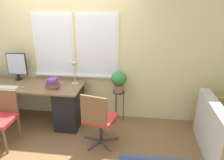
{
  "coord_description": "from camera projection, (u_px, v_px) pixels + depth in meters",
  "views": [
    {
      "loc": [
        1.35,
        -3.09,
        2.17
      ],
      "look_at": [
        0.91,
        0.18,
        0.98
      ],
      "focal_mm": 35.0,
      "sensor_mm": 36.0,
      "label": 1
    }
  ],
  "objects": [
    {
      "name": "ground_plane",
      "position": [
        59.0,
        134.0,
        3.79
      ],
      "size": [
        14.0,
        14.0,
        0.0
      ],
      "primitive_type": "plane",
      "color": "brown"
    },
    {
      "name": "wall_back_with_window",
      "position": [
        69.0,
        48.0,
        4.08
      ],
      "size": [
        9.0,
        0.12,
        2.7
      ],
      "color": "beige",
      "rests_on": "ground_plane"
    },
    {
      "name": "desk",
      "position": [
        28.0,
        102.0,
        4.08
      ],
      "size": [
        2.08,
        0.73,
        0.75
      ],
      "color": "brown",
      "rests_on": "ground_plane"
    },
    {
      "name": "monitor",
      "position": [
        17.0,
        66.0,
        4.12
      ],
      "size": [
        0.38,
        0.14,
        0.52
      ],
      "color": "black",
      "rests_on": "desk"
    },
    {
      "name": "keyboard",
      "position": [
        6.0,
        87.0,
        3.8
      ],
      "size": [
        0.4,
        0.15,
        0.02
      ],
      "color": "silver",
      "rests_on": "desk"
    },
    {
      "name": "mouse",
      "position": [
        23.0,
        87.0,
        3.78
      ],
      "size": [
        0.04,
        0.06,
        0.03
      ],
      "color": "silver",
      "rests_on": "desk"
    },
    {
      "name": "desk_lamp",
      "position": [
        74.0,
        68.0,
        3.91
      ],
      "size": [
        0.14,
        0.14,
        0.42
      ],
      "color": "#BCB299",
      "rests_on": "desk"
    },
    {
      "name": "book_stack",
      "position": [
        53.0,
        83.0,
        3.77
      ],
      "size": [
        0.24,
        0.19,
        0.17
      ],
      "color": "olive",
      "rests_on": "desk"
    },
    {
      "name": "desk_chair_wooden",
      "position": [
        1.0,
        116.0,
        3.42
      ],
      "size": [
        0.45,
        0.46,
        0.86
      ],
      "rotation": [
        0.0,
        0.0,
        -0.0
      ],
      "color": "brown",
      "rests_on": "ground_plane"
    },
    {
      "name": "office_chair_swivel",
      "position": [
        99.0,
        118.0,
        3.36
      ],
      "size": [
        0.59,
        0.6,
        0.91
      ],
      "rotation": [
        0.0,
        0.0,
        2.9
      ],
      "color": "#47474C",
      "rests_on": "ground_plane"
    },
    {
      "name": "plant_stand",
      "position": [
        119.0,
        96.0,
        4.06
      ],
      "size": [
        0.22,
        0.22,
        0.6
      ],
      "color": "#333338",
      "rests_on": "ground_plane"
    },
    {
      "name": "potted_plant",
      "position": [
        119.0,
        80.0,
        3.96
      ],
      "size": [
        0.28,
        0.28,
        0.38
      ],
      "color": "#9E6B4C",
      "rests_on": "plant_stand"
    }
  ]
}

